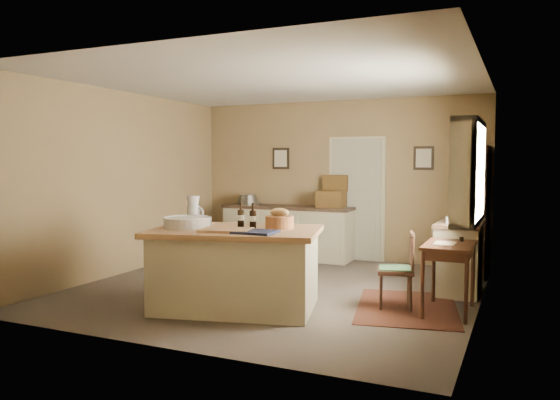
# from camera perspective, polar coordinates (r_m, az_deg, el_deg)

# --- Properties ---
(ground) EXTENTS (5.00, 5.00, 0.00)m
(ground) POSITION_cam_1_polar(r_m,az_deg,el_deg) (7.25, -0.34, -9.23)
(ground) COLOR #62554B
(ground) RESTS_ON ground
(wall_back) EXTENTS (5.00, 0.10, 2.70)m
(wall_back) POSITION_cam_1_polar(r_m,az_deg,el_deg) (9.39, 6.00, 2.09)
(wall_back) COLOR olive
(wall_back) RESTS_ON ground
(wall_front) EXTENTS (5.00, 0.10, 2.70)m
(wall_front) POSITION_cam_1_polar(r_m,az_deg,el_deg) (4.90, -12.57, 0.29)
(wall_front) COLOR olive
(wall_front) RESTS_ON ground
(wall_left) EXTENTS (0.10, 5.00, 2.70)m
(wall_left) POSITION_cam_1_polar(r_m,az_deg,el_deg) (8.41, -16.04, 1.74)
(wall_left) COLOR olive
(wall_left) RESTS_ON ground
(wall_right) EXTENTS (0.10, 5.00, 2.70)m
(wall_right) POSITION_cam_1_polar(r_m,az_deg,el_deg) (6.44, 20.33, 1.00)
(wall_right) COLOR olive
(wall_right) RESTS_ON ground
(ceiling) EXTENTS (5.00, 5.00, 0.00)m
(ceiling) POSITION_cam_1_polar(r_m,az_deg,el_deg) (7.13, -0.35, 12.39)
(ceiling) COLOR silver
(ceiling) RESTS_ON wall_back
(door) EXTENTS (0.97, 0.06, 2.11)m
(door) POSITION_cam_1_polar(r_m,az_deg,el_deg) (9.28, 7.98, 0.23)
(door) COLOR #A6A48B
(door) RESTS_ON ground
(framed_prints) EXTENTS (2.82, 0.02, 0.38)m
(framed_prints) POSITION_cam_1_polar(r_m,az_deg,el_deg) (9.31, 7.15, 4.35)
(framed_prints) COLOR black
(framed_prints) RESTS_ON ground
(window) EXTENTS (0.25, 1.99, 1.12)m
(window) POSITION_cam_1_polar(r_m,az_deg,el_deg) (6.24, 19.54, 2.77)
(window) COLOR #BEB995
(window) RESTS_ON ground
(work_island) EXTENTS (2.09, 1.61, 1.20)m
(work_island) POSITION_cam_1_polar(r_m,az_deg,el_deg) (6.22, -4.70, -6.92)
(work_island) COLOR #BEB995
(work_island) RESTS_ON ground
(sideboard) EXTENTS (2.28, 0.65, 1.18)m
(sideboard) POSITION_cam_1_polar(r_m,az_deg,el_deg) (9.46, 0.91, -3.15)
(sideboard) COLOR #BEB995
(sideboard) RESTS_ON ground
(rug) EXTENTS (1.39, 1.78, 0.01)m
(rug) POSITION_cam_1_polar(r_m,az_deg,el_deg) (6.49, 13.13, -10.89)
(rug) COLOR #52291A
(rug) RESTS_ON ground
(writing_desk) EXTENTS (0.52, 0.85, 0.82)m
(writing_desk) POSITION_cam_1_polar(r_m,az_deg,el_deg) (6.28, 17.27, -5.28)
(writing_desk) COLOR #3B1F13
(writing_desk) RESTS_ON ground
(desk_chair) EXTENTS (0.48, 0.48, 0.85)m
(desk_chair) POSITION_cam_1_polar(r_m,az_deg,el_deg) (6.39, 11.95, -7.24)
(desk_chair) COLOR #321D14
(desk_chair) RESTS_ON ground
(right_cabinet) EXTENTS (0.54, 0.98, 0.99)m
(right_cabinet) POSITION_cam_1_polar(r_m,az_deg,el_deg) (7.33, 18.22, -5.63)
(right_cabinet) COLOR #BEB995
(right_cabinet) RESTS_ON ground
(shelving_unit) EXTENTS (0.32, 0.85, 1.89)m
(shelving_unit) POSITION_cam_1_polar(r_m,az_deg,el_deg) (8.47, 20.17, -1.10)
(shelving_unit) COLOR #321D14
(shelving_unit) RESTS_ON ground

